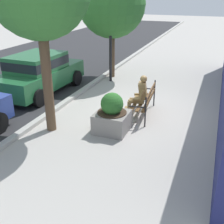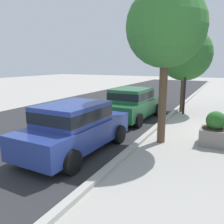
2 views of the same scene
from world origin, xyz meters
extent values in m
cube|color=#2D2D30|center=(0.00, 7.50, 0.00)|extent=(60.00, 9.00, 0.01)
cube|color=#B2AFA8|center=(0.00, 2.90, 0.06)|extent=(60.00, 0.20, 0.12)
cylinder|color=black|center=(0.68, 0.33, 0.23)|extent=(0.04, 0.04, 0.45)
cylinder|color=olive|center=(-0.45, 0.42, 0.25)|extent=(0.11, 0.11, 0.50)
cube|color=olive|center=(-0.46, 0.48, 0.04)|extent=(0.15, 0.26, 0.07)
cylinder|color=olive|center=(-0.28, 0.45, 0.25)|extent=(0.11, 0.11, 0.50)
cube|color=olive|center=(-0.29, 0.51, 0.04)|extent=(0.15, 0.26, 0.07)
cube|color=olive|center=(-0.17, 0.57, 0.08)|extent=(0.31, 0.22, 0.16)
cube|color=gray|center=(-1.64, 0.55, 0.29)|extent=(0.93, 0.93, 0.57)
cylinder|color=#38281C|center=(-1.64, 0.55, 0.59)|extent=(0.84, 0.84, 0.03)
sphere|color=#2D6B28|center=(-1.64, 0.55, 0.85)|extent=(0.65, 0.65, 0.65)
cylinder|color=brown|center=(-2.19, 2.26, 1.49)|extent=(0.27, 0.27, 2.98)
sphere|color=#387A33|center=(-2.19, 2.26, 3.89)|extent=(2.61, 2.61, 2.61)
cylinder|color=brown|center=(3.66, 2.58, 1.11)|extent=(0.26, 0.26, 2.23)
sphere|color=#387A33|center=(3.66, 2.58, 3.25)|extent=(2.93, 2.93, 2.93)
cube|color=navy|center=(-4.25, 4.44, 0.61)|extent=(4.15, 1.83, 0.70)
cube|color=navy|center=(-4.40, 4.44, 1.26)|extent=(2.18, 1.63, 0.60)
cube|color=black|center=(-4.40, 4.44, 1.26)|extent=(2.19, 1.65, 0.33)
cylinder|color=black|center=(-2.89, 5.24, 0.32)|extent=(0.65, 0.24, 0.64)
cylinder|color=black|center=(-2.95, 3.54, 0.32)|extent=(0.65, 0.24, 0.64)
cylinder|color=black|center=(-5.56, 5.33, 0.32)|extent=(0.65, 0.24, 0.64)
cylinder|color=black|center=(-5.61, 3.63, 0.32)|extent=(0.65, 0.24, 0.64)
cube|color=#236638|center=(0.57, 4.44, 0.61)|extent=(4.15, 1.83, 0.70)
cube|color=#236638|center=(0.42, 4.44, 1.26)|extent=(2.18, 1.63, 0.60)
cube|color=black|center=(0.42, 4.44, 1.26)|extent=(2.19, 1.65, 0.33)
cylinder|color=black|center=(1.93, 5.24, 0.32)|extent=(0.65, 0.24, 0.64)
cylinder|color=black|center=(1.87, 3.54, 0.32)|extent=(0.65, 0.24, 0.64)
cylinder|color=black|center=(-0.74, 5.33, 0.32)|extent=(0.65, 0.24, 0.64)
cylinder|color=black|center=(-0.79, 3.63, 0.32)|extent=(0.65, 0.24, 0.64)
cylinder|color=black|center=(2.96, 2.37, 1.80)|extent=(0.12, 0.12, 3.60)
sphere|color=silver|center=(2.96, 2.37, 3.74)|extent=(0.32, 0.32, 0.32)
camera|label=1|loc=(-8.60, -2.10, 3.82)|focal=45.56mm
camera|label=2|loc=(-9.98, 0.31, 2.74)|focal=37.07mm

